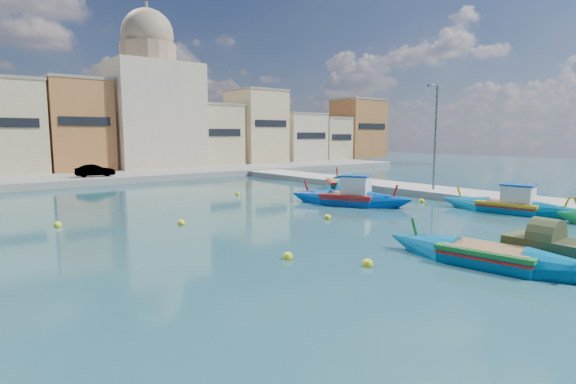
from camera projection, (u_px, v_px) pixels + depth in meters
name	position (u px, v px, depth m)	size (l,w,h in m)	color
ground	(304.00, 252.00, 17.26)	(160.00, 160.00, 0.00)	#174145
east_quay	(520.00, 202.00, 28.32)	(4.00, 70.00, 0.50)	gray
north_quay	(83.00, 179.00, 42.07)	(80.00, 8.00, 0.60)	gray
north_townhouses	(125.00, 130.00, 51.31)	(83.20, 7.87, 10.19)	tan
church_block	(150.00, 101.00, 53.41)	(10.00, 10.00, 19.10)	#C6B394
quay_street_lamp	(435.00, 136.00, 32.12)	(1.18, 0.16, 8.00)	#595B60
luzzu_turquoise_cabin	(509.00, 207.00, 25.91)	(3.11, 8.22, 2.58)	#006A9B
luzzu_blue_cabin	(349.00, 199.00, 28.81)	(5.44, 8.32, 2.93)	#0042AA
luzzu_cyan_mid	(342.00, 186.00, 36.41)	(7.43, 8.75, 2.76)	#0069A1
luzzu_blue_south	(489.00, 258.00, 15.55)	(3.06, 8.08, 2.28)	#006098
tender_near	(545.00, 252.00, 15.66)	(1.60, 2.89, 1.41)	beige
mooring_buoys	(270.00, 220.00, 23.31)	(21.00, 18.55, 0.36)	#FDFF1A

